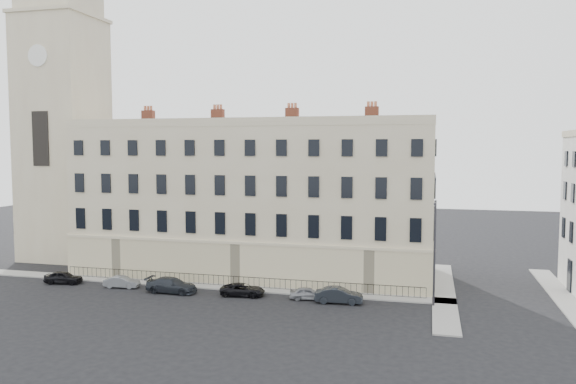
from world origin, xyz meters
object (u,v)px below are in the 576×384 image
at_px(car_c, 172,285).
at_px(car_f, 339,295).
at_px(car_b, 122,282).
at_px(streetlamp, 435,248).
at_px(car_a, 63,277).
at_px(car_d, 243,290).
at_px(car_e, 308,293).

distance_m(car_c, car_f, 15.13).
distance_m(car_b, streetlamp, 28.45).
bearing_deg(car_f, car_c, 86.73).
bearing_deg(car_b, streetlamp, -95.65).
bearing_deg(car_c, car_a, 87.85).
relative_size(car_a, car_b, 1.09).
bearing_deg(streetlamp, car_a, 179.18).
relative_size(car_d, car_e, 1.25).
distance_m(car_f, streetlamp, 8.80).
bearing_deg(car_b, car_d, -96.62).
bearing_deg(car_e, car_b, 80.97).
bearing_deg(car_b, car_c, -102.12).
height_order(car_c, streetlamp, streetlamp).
distance_m(car_c, car_d, 6.58).
distance_m(car_a, car_e, 23.93).
height_order(car_e, car_f, car_f).
xyz_separation_m(car_e, streetlamp, (10.44, 0.30, 4.33)).
bearing_deg(car_a, car_b, -98.15).
bearing_deg(car_d, car_e, -93.33).
distance_m(car_a, car_d, 18.11).
xyz_separation_m(car_c, car_e, (12.37, 0.74, -0.14)).
distance_m(car_c, car_e, 12.40).
bearing_deg(car_c, car_f, -88.43).
xyz_separation_m(car_b, streetlamp, (28.11, 0.54, 4.33)).
xyz_separation_m(car_d, car_e, (5.82, 0.21, -0.01)).
bearing_deg(car_d, streetlamp, -93.62).
bearing_deg(streetlamp, car_c, -179.11).
bearing_deg(car_a, car_c, -100.58).
xyz_separation_m(car_a, streetlamp, (34.37, 0.53, 4.26)).
distance_m(car_d, car_f, 8.57).
bearing_deg(car_f, car_a, 85.12).
distance_m(car_b, car_c, 5.32).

